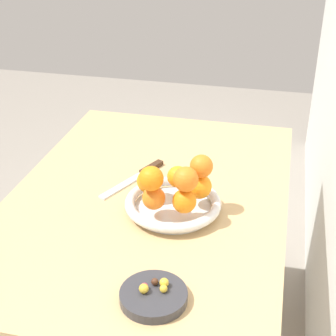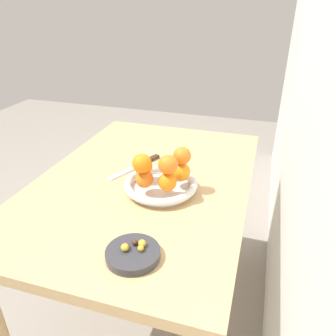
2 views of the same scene
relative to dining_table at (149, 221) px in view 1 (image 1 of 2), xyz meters
The scene contains 17 objects.
dining_table is the anchor object (origin of this frame).
fruit_bowl 0.15m from the dining_table, 52.68° to the left, with size 0.25×0.25×0.04m.
candy_dish 0.43m from the dining_table, 16.70° to the left, with size 0.14×0.14×0.02m, color #333338.
orange_0 0.20m from the dining_table, 22.03° to the left, with size 0.06×0.06×0.06m, color orange.
orange_1 0.23m from the dining_table, 46.89° to the left, with size 0.06×0.06×0.06m, color orange.
orange_2 0.22m from the dining_table, 74.09° to the left, with size 0.07×0.07×0.07m, color orange.
orange_3 0.18m from the dining_table, 89.10° to the left, with size 0.06×0.06×0.06m, color orange.
orange_4 0.17m from the dining_table, 19.26° to the left, with size 0.06×0.06×0.06m, color orange.
orange_5 0.26m from the dining_table, 19.17° to the left, with size 0.06×0.06×0.06m, color orange.
orange_6 0.27m from the dining_table, 73.17° to the left, with size 0.06×0.06×0.06m, color orange.
orange_7 0.28m from the dining_table, 47.94° to the left, with size 0.06×0.06×0.06m, color orange.
candy_ball_0 0.42m from the dining_table, 14.13° to the left, with size 0.02×0.02×0.02m, color #C6384C.
candy_ball_1 0.42m from the dining_table, 19.96° to the left, with size 0.02×0.02×0.02m, color gold.
candy_ball_2 0.43m from the dining_table, 13.97° to the left, with size 0.02×0.02×0.02m, color gold.
candy_ball_3 0.41m from the dining_table, 17.23° to the left, with size 0.02×0.02×0.02m, color #472819.
candy_ball_4 0.43m from the dining_table, 19.54° to the left, with size 0.02×0.02×0.02m, color gold.
knife 0.14m from the dining_table, 148.49° to the right, with size 0.24×0.13×0.01m.
Camera 1 is at (1.17, 0.33, 1.49)m, focal length 55.00 mm.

